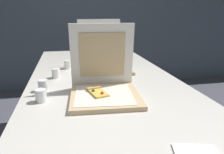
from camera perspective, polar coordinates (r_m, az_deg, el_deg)
wall_back at (r=3.43m, az=-8.52°, el=18.82°), size 10.00×0.10×2.60m
table at (r=1.43m, az=-2.13°, el=-2.27°), size 0.94×2.18×0.76m
pizza_box_front at (r=1.11m, az=-2.10°, el=-2.46°), size 0.37×0.37×0.36m
pizza_box_middle at (r=1.63m, az=-2.19°, el=3.81°), size 0.36×0.41×0.36m
cup_white_near_center at (r=1.25m, az=-17.61°, el=-2.13°), size 0.05×0.05×0.06m
cup_white_mid at (r=1.47m, az=-14.49°, el=0.95°), size 0.05×0.05×0.06m
cup_white_near_left at (r=1.11m, az=-18.15°, el=-4.65°), size 0.05×0.05×0.06m
cup_white_far at (r=1.69m, az=-11.54°, el=3.22°), size 0.05×0.05×0.06m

